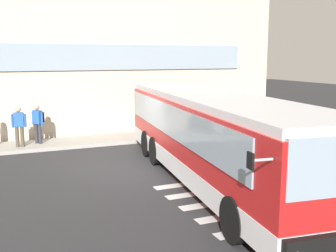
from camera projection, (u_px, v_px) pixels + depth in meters
name	position (u px, v px, depth m)	size (l,w,h in m)	color
ground_plane	(135.00, 168.00, 14.36)	(80.00, 90.00, 0.02)	#2B2B2D
bay_paint_stripes	(253.00, 197.00, 11.34)	(4.40, 3.96, 0.01)	silver
terminal_building	(58.00, 53.00, 23.91)	(21.60, 13.80, 8.11)	beige
boarding_curb	(101.00, 140.00, 18.69)	(23.80, 2.00, 0.15)	#9E9B93
bus_main_foreground	(215.00, 140.00, 12.45)	(4.42, 12.00, 2.70)	red
passenger_by_doorway	(19.00, 125.00, 16.85)	(0.58, 0.28, 1.68)	#4C4233
passenger_at_curb_edge	(38.00, 121.00, 17.54)	(0.50, 0.52, 1.68)	#2D2D33
safety_bollard_yellow	(153.00, 133.00, 18.36)	(0.18, 0.18, 0.90)	yellow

